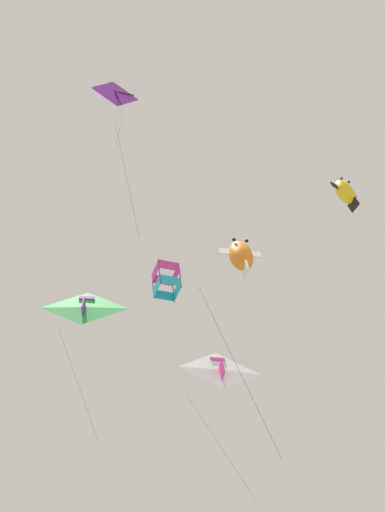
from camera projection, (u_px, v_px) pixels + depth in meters
The scene contains 6 objects.
kite_fish_near_left at pixel (241, 256), 23.26m from camera, with size 2.63×1.75×7.72m.
kite_delta_upper_right at pixel (220, 370), 34.14m from camera, with size 3.50×2.21×7.12m.
kite_fish_far_centre at pixel (345, 192), 31.30m from camera, with size 1.46×1.58×2.28m.
kite_delta_mid_left at pixel (84, 308), 33.07m from camera, with size 3.23×1.57×7.31m.
kite_diamond_highest at pixel (115, 95), 28.47m from camera, with size 2.34×1.12×8.47m.
kite_box_low_drifter at pixel (166, 280), 40.59m from camera, with size 1.77×2.17×2.42m.
Camera 1 is at (-2.82, -26.50, 10.68)m, focal length 46.53 mm.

